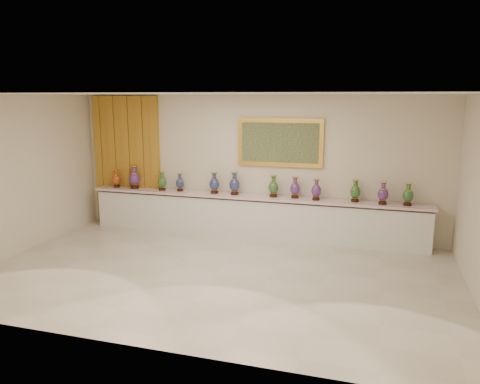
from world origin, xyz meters
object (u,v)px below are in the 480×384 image
at_px(vase_0, 116,179).
at_px(counter, 252,217).
at_px(vase_2, 162,182).
at_px(vase_1, 135,178).

bearing_deg(vase_0, counter, 0.14).
distance_m(counter, vase_2, 2.17).
bearing_deg(vase_1, vase_0, 179.71).
height_order(counter, vase_2, vase_2).
height_order(counter, vase_1, vase_1).
xyz_separation_m(vase_0, vase_2, (1.17, -0.02, 0.00)).
relative_size(vase_0, vase_1, 0.80).
relative_size(counter, vase_1, 14.00).
bearing_deg(vase_2, vase_0, 178.98).
bearing_deg(vase_0, vase_1, -0.29).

